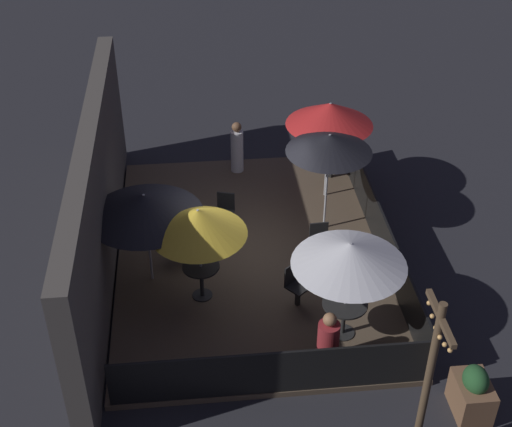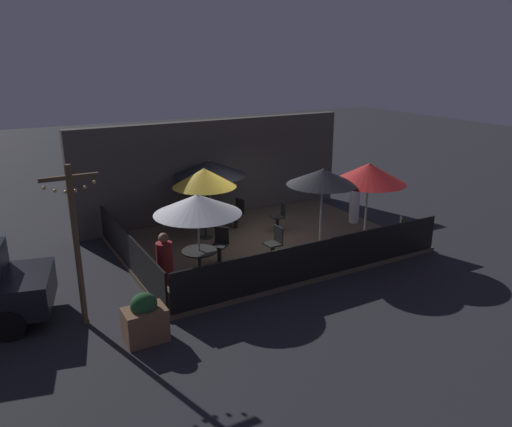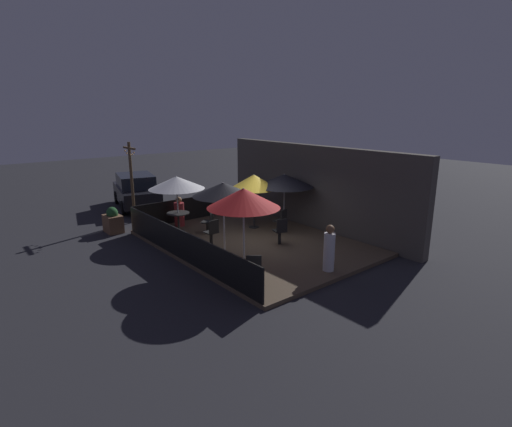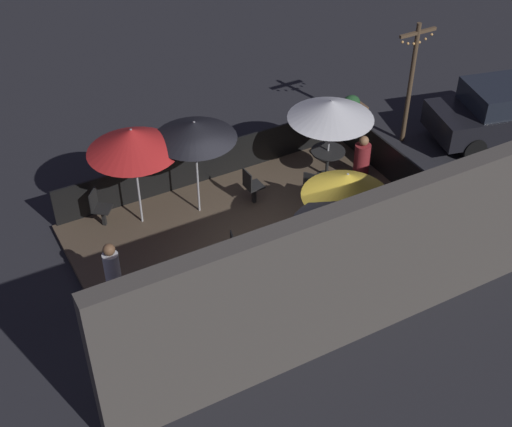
% 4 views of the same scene
% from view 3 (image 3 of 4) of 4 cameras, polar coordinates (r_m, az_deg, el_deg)
% --- Properties ---
extents(ground_plane, '(60.00, 60.00, 0.00)m').
position_cam_3_polar(ground_plane, '(14.27, -0.41, -4.40)').
color(ground_plane, '#26262B').
extents(patio_deck, '(7.97, 5.74, 0.12)m').
position_cam_3_polar(patio_deck, '(14.25, -0.41, -4.17)').
color(patio_deck, brown).
rests_on(patio_deck, ground_plane).
extents(building_wall, '(9.57, 0.36, 3.33)m').
position_cam_3_polar(building_wall, '(15.91, 8.31, 3.65)').
color(building_wall, '#4C4742').
rests_on(building_wall, ground_plane).
extents(fence_front, '(7.77, 0.05, 0.95)m').
position_cam_3_polar(fence_front, '(12.59, -10.49, -4.43)').
color(fence_front, black).
rests_on(fence_front, patio_deck).
extents(fence_side_left, '(0.05, 5.54, 0.95)m').
position_cam_3_polar(fence_side_left, '(17.22, -8.69, 0.85)').
color(fence_side_left, black).
rests_on(fence_side_left, patio_deck).
extents(patio_umbrella_0, '(2.07, 2.07, 2.14)m').
position_cam_3_polar(patio_umbrella_0, '(15.10, -11.29, 4.35)').
color(patio_umbrella_0, '#B2B2B7').
rests_on(patio_umbrella_0, patio_deck).
extents(patio_umbrella_1, '(1.86, 1.86, 2.11)m').
position_cam_3_polar(patio_umbrella_1, '(15.43, -0.31, 4.58)').
color(patio_umbrella_1, '#B2B2B7').
rests_on(patio_umbrella_1, patio_deck).
extents(patio_umbrella_2, '(2.02, 2.02, 2.48)m').
position_cam_3_polar(patio_umbrella_2, '(10.84, -1.79, 2.22)').
color(patio_umbrella_2, '#B2B2B7').
rests_on(patio_umbrella_2, patio_deck).
extents(patio_umbrella_3, '(1.87, 1.87, 2.42)m').
position_cam_3_polar(patio_umbrella_3, '(12.05, -4.70, 3.45)').
color(patio_umbrella_3, '#B2B2B7').
rests_on(patio_umbrella_3, patio_deck).
extents(patio_umbrella_4, '(2.29, 2.29, 2.10)m').
position_cam_3_polar(patio_umbrella_4, '(15.62, 4.08, 4.75)').
color(patio_umbrella_4, '#B2B2B7').
rests_on(patio_umbrella_4, patio_deck).
extents(dining_table_0, '(0.85, 0.85, 0.76)m').
position_cam_3_polar(dining_table_0, '(15.38, -11.04, -0.46)').
color(dining_table_0, black).
rests_on(dining_table_0, patio_deck).
extents(dining_table_1, '(0.74, 0.74, 0.77)m').
position_cam_3_polar(dining_table_1, '(15.70, -0.30, 0.13)').
color(dining_table_1, black).
rests_on(dining_table_1, patio_deck).
extents(patio_chair_0, '(0.42, 0.42, 0.94)m').
position_cam_3_polar(patio_chair_0, '(13.63, -6.31, -2.59)').
color(patio_chair_0, black).
rests_on(patio_chair_0, patio_deck).
extents(patio_chair_1, '(0.56, 0.56, 0.92)m').
position_cam_3_polar(patio_chair_1, '(15.01, -6.74, -1.04)').
color(patio_chair_1, black).
rests_on(patio_chair_1, patio_deck).
extents(patio_chair_2, '(0.49, 0.49, 0.94)m').
position_cam_3_polar(patio_chair_2, '(13.73, 3.51, -2.40)').
color(patio_chair_2, black).
rests_on(patio_chair_2, patio_deck).
extents(patio_chair_3, '(0.49, 0.49, 0.93)m').
position_cam_3_polar(patio_chair_3, '(15.03, 3.63, -0.93)').
color(patio_chair_3, black).
rests_on(patio_chair_3, patio_deck).
extents(patio_chair_4, '(0.56, 0.56, 0.92)m').
position_cam_3_polar(patio_chair_4, '(10.51, -0.32, -7.93)').
color(patio_chair_4, black).
rests_on(patio_chair_4, patio_deck).
extents(patron_0, '(0.37, 0.37, 1.38)m').
position_cam_3_polar(patron_0, '(11.69, 10.41, -5.07)').
color(patron_0, silver).
rests_on(patron_0, patio_deck).
extents(patron_1, '(0.52, 0.52, 1.19)m').
position_cam_3_polar(patron_1, '(16.21, -10.90, 0.06)').
color(patron_1, maroon).
rests_on(patron_1, patio_deck).
extents(planter_box, '(0.81, 0.57, 1.01)m').
position_cam_3_polar(planter_box, '(16.48, -19.76, -1.02)').
color(planter_box, brown).
rests_on(planter_box, ground_plane).
extents(light_post, '(1.10, 0.12, 3.38)m').
position_cam_3_polar(light_post, '(17.43, -17.36, 4.91)').
color(light_post, brown).
rests_on(light_post, ground_plane).
extents(parked_car_0, '(4.30, 2.61, 1.62)m').
position_cam_3_polar(parked_car_0, '(20.26, -16.74, 3.19)').
color(parked_car_0, black).
rests_on(parked_car_0, ground_plane).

